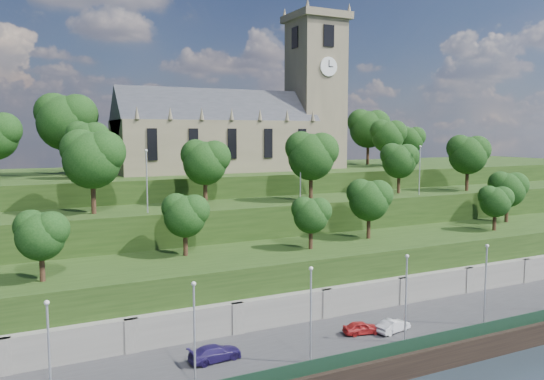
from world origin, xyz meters
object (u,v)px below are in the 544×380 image
car_left (361,328)px  car_middle (393,326)px  car_right (215,353)px  church (246,124)px

car_left → car_middle: car_middle is taller
car_left → car_right: size_ratio=0.78×
car_right → church: bearing=-31.2°
church → car_left: church is taller
car_left → car_middle: (3.01, -0.94, 0.01)m
church → car_middle: bearing=-93.0°
church → car_right: bearing=-116.6°
car_middle → car_right: car_right is taller
car_left → car_right: car_right is taller
church → car_right: church is taller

